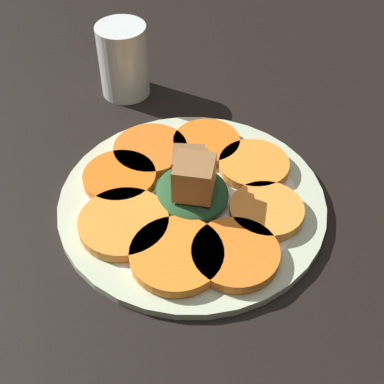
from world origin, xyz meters
The scene contains 13 objects.
table_slab centered at (0.00, 0.00, 1.00)cm, with size 120.00×120.00×2.00cm, color black.
plate centered at (0.00, 0.00, 2.52)cm, with size 30.79×30.79×1.05cm.
carrot_slice_0 centered at (-9.48, -1.84, 3.70)cm, with size 9.19×9.19×1.20cm, color orange.
carrot_slice_1 centered at (-4.78, -7.23, 3.70)cm, with size 8.28×8.28×1.20cm, color orange.
carrot_slice_2 centered at (2.59, -8.59, 3.70)cm, with size 8.51×8.51×1.20cm, color orange.
carrot_slice_3 centered at (8.20, -4.36, 3.70)cm, with size 8.43×8.43×1.20cm, color orange.
carrot_slice_4 centered at (8.89, 2.75, 3.70)cm, with size 9.19×9.19×1.20cm, color orange.
carrot_slice_5 centered at (5.13, 7.38, 3.70)cm, with size 8.63×8.63×1.20cm, color orange.
carrot_slice_6 centered at (-2.04, 8.36, 3.70)cm, with size 9.91×9.91×1.20cm, color orange.
carrot_slice_7 centered at (-7.89, 4.00, 3.70)cm, with size 9.83×9.83×1.20cm, color orange.
center_pile centered at (0.05, 0.01, 5.70)cm, with size 9.19×8.27×6.19cm.
fork centered at (0.59, -7.67, 3.30)cm, with size 18.63×4.27×0.40cm.
water_glass centered at (24.60, 2.64, 7.15)cm, with size 6.95×6.95×10.30cm.
Camera 1 is at (-40.82, 12.21, 47.46)cm, focal length 50.00 mm.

